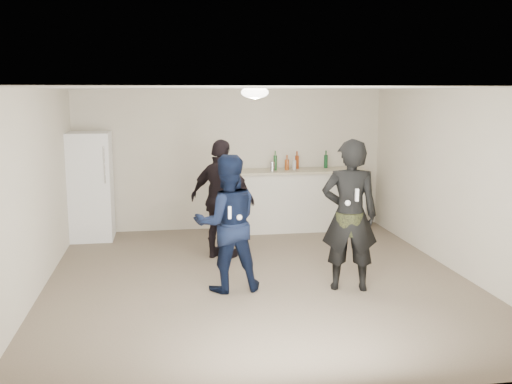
{
  "coord_description": "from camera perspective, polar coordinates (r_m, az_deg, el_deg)",
  "views": [
    {
      "loc": [
        -1.18,
        -7.12,
        2.45
      ],
      "look_at": [
        0.0,
        0.2,
        1.15
      ],
      "focal_mm": 40.0,
      "sensor_mm": 36.0,
      "label": 1
    }
  ],
  "objects": [
    {
      "name": "counter",
      "position": [
        10.23,
        3.53,
        -0.92
      ],
      "size": [
        2.6,
        0.56,
        1.05
      ],
      "primitive_type": "cube",
      "color": "silver",
      "rests_on": "floor"
    },
    {
      "name": "nunchuk_woman",
      "position": [
        6.87,
        9.17,
        -1.09
      ],
      "size": [
        0.07,
        0.07,
        0.07
      ],
      "primitive_type": "sphere",
      "color": "white",
      "rests_on": "woman"
    },
    {
      "name": "ceiling_dome",
      "position": [
        7.52,
        -0.12,
        9.94
      ],
      "size": [
        0.36,
        0.36,
        0.16
      ],
      "primitive_type": "ellipsoid",
      "color": "white",
      "rests_on": "ceiling"
    },
    {
      "name": "remote_woman",
      "position": [
        6.86,
        10.06,
        -0.29
      ],
      "size": [
        0.04,
        0.04,
        0.15
      ],
      "primitive_type": "cube",
      "color": "white",
      "rests_on": "woman"
    },
    {
      "name": "ceiling",
      "position": [
        7.22,
        0.26,
        10.33
      ],
      "size": [
        6.0,
        6.0,
        0.0
      ],
      "primitive_type": "plane",
      "rotation": [
        3.14,
        0.0,
        0.0
      ],
      "color": "silver",
      "rests_on": "wall_back"
    },
    {
      "name": "bottle_cluster",
      "position": [
        10.23,
        4.13,
        2.91
      ],
      "size": [
        1.04,
        0.23,
        0.26
      ],
      "color": "#913915",
      "rests_on": "counter_top"
    },
    {
      "name": "fridge_handle",
      "position": [
        9.47,
        -14.91,
        2.64
      ],
      "size": [
        0.02,
        0.02,
        0.6
      ],
      "primitive_type": "cylinder",
      "color": "silver",
      "rests_on": "fridge"
    },
    {
      "name": "man",
      "position": [
        7.06,
        -2.9,
        -3.14
      ],
      "size": [
        0.88,
        0.72,
        1.71
      ],
      "primitive_type": "imported",
      "rotation": [
        0.0,
        0.0,
        3.23
      ],
      "color": "#0F1D41",
      "rests_on": "floor"
    },
    {
      "name": "wall_front",
      "position": [
        4.46,
        6.61,
        -5.77
      ],
      "size": [
        6.0,
        0.0,
        6.0
      ],
      "primitive_type": "plane",
      "rotation": [
        -1.57,
        0.0,
        0.0
      ],
      "color": "beige",
      "rests_on": "floor"
    },
    {
      "name": "spectator",
      "position": [
        8.42,
        -3.42,
        -0.76
      ],
      "size": [
        1.1,
        0.95,
        1.78
      ],
      "primitive_type": "imported",
      "rotation": [
        0.0,
        0.0,
        2.54
      ],
      "color": "black",
      "rests_on": "floor"
    },
    {
      "name": "woman",
      "position": [
        7.15,
        9.33,
        -2.31
      ],
      "size": [
        0.78,
        0.6,
        1.9
      ],
      "primitive_type": "imported",
      "rotation": [
        0.0,
        0.0,
        2.91
      ],
      "color": "black",
      "rests_on": "floor"
    },
    {
      "name": "nunchuk_man",
      "position": [
        6.8,
        -1.68,
        -2.55
      ],
      "size": [
        0.07,
        0.07,
        0.07
      ],
      "primitive_type": "sphere",
      "color": "white",
      "rests_on": "man"
    },
    {
      "name": "wall_right",
      "position": [
        8.23,
        19.51,
        0.98
      ],
      "size": [
        0.0,
        6.0,
        6.0
      ],
      "primitive_type": "plane",
      "rotation": [
        1.57,
        0.0,
        -1.57
      ],
      "color": "beige",
      "rests_on": "floor"
    },
    {
      "name": "floor",
      "position": [
        7.63,
        0.24,
        -8.8
      ],
      "size": [
        6.0,
        6.0,
        0.0
      ],
      "primitive_type": "plane",
      "color": "#6B5B4C",
      "rests_on": "ground"
    },
    {
      "name": "shaker",
      "position": [
        9.96,
        1.63,
        2.58
      ],
      "size": [
        0.08,
        0.08,
        0.17
      ],
      "primitive_type": "cylinder",
      "color": "#ABACB0",
      "rests_on": "counter_top"
    },
    {
      "name": "counter_top",
      "position": [
        10.14,
        3.56,
        2.1
      ],
      "size": [
        2.68,
        0.64,
        0.04
      ],
      "primitive_type": "cube",
      "color": "#C5B699",
      "rests_on": "counter"
    },
    {
      "name": "wall_left",
      "position": [
        7.39,
        -21.28,
        -0.09
      ],
      "size": [
        0.0,
        6.0,
        6.0
      ],
      "primitive_type": "plane",
      "rotation": [
        1.57,
        0.0,
        1.57
      ],
      "color": "beige",
      "rests_on": "floor"
    },
    {
      "name": "camo_shorts",
      "position": [
        7.17,
        9.31,
        -3.09
      ],
      "size": [
        0.34,
        0.34,
        0.28
      ],
      "primitive_type": "cylinder",
      "color": "#32391A",
      "rests_on": "woman"
    },
    {
      "name": "fridge",
      "position": [
        9.92,
        -16.21,
        0.56
      ],
      "size": [
        0.7,
        0.7,
        1.8
      ],
      "primitive_type": "cube",
      "color": "white",
      "rests_on": "floor"
    },
    {
      "name": "remote_man",
      "position": [
        6.74,
        -2.66,
        -2.06
      ],
      "size": [
        0.04,
        0.04,
        0.15
      ],
      "primitive_type": "cube",
      "color": "white",
      "rests_on": "man"
    },
    {
      "name": "wall_back",
      "position": [
        10.26,
        -2.5,
        3.22
      ],
      "size": [
        6.0,
        0.0,
        6.0
      ],
      "primitive_type": "plane",
      "rotation": [
        1.57,
        0.0,
        0.0
      ],
      "color": "beige",
      "rests_on": "floor"
    }
  ]
}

